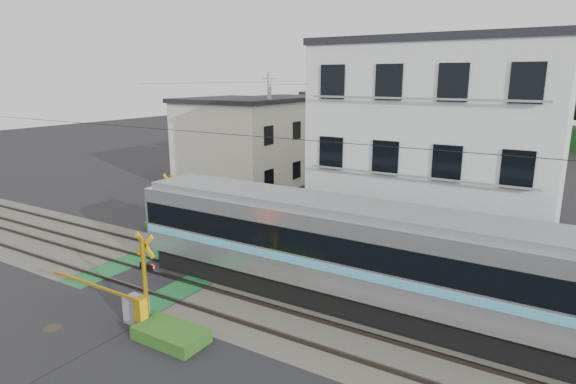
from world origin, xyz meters
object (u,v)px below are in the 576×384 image
Objects in this scene: commuter_train at (358,254)px; crossing_signal_near at (136,304)px; apartment_block at (442,145)px; crossing_signal_far at (180,221)px; pedestrian at (415,158)px; manhole_cover at (52,328)px.

crossing_signal_near is (-5.41, -4.85, -1.20)m from commuter_train.
commuter_train is 8.75m from apartment_block.
crossing_signal_far is (-5.17, 7.31, 0.00)m from crossing_signal_near.
crossing_signal_near reaches higher than pedestrian.
apartment_block is (0.50, 8.29, 2.75)m from commuter_train.
commuter_train is at bearing -93.45° from apartment_block.
crossing_signal_near and crossing_signal_far have the same top height.
pedestrian is at bearing 80.60° from crossing_signal_far.
commuter_train is 11.46× the size of pedestrian.
manhole_cover is (-1.04, -33.86, -0.75)m from pedestrian.
crossing_signal_near is 8.39× the size of manhole_cover.
crossing_signal_far is at bearing 125.29° from crossing_signal_near.
commuter_train reaches higher than pedestrian.
crossing_signal_far is 9.45m from manhole_cover.
commuter_train is 7.37m from crossing_signal_near.
commuter_train is 10.93m from crossing_signal_far.
manhole_cover is at bearing -118.47° from apartment_block.
crossing_signal_near is 3.13× the size of pedestrian.
manhole_cover is at bearing -139.29° from commuter_train.
apartment_block is at bearing 61.53° from manhole_cover.
commuter_train is 1.70× the size of apartment_block.
apartment_block is at bearing 116.22° from pedestrian.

